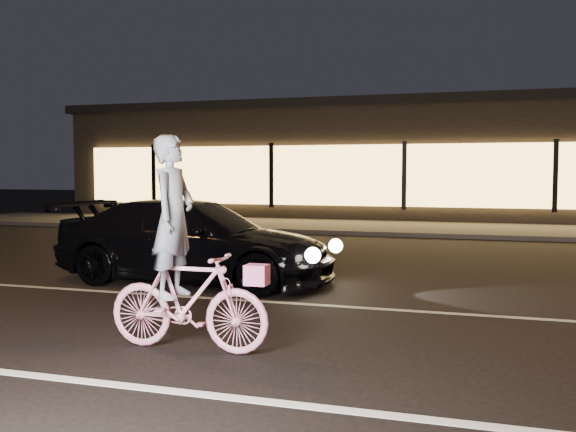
% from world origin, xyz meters
% --- Properties ---
extents(ground, '(90.00, 90.00, 0.00)m').
position_xyz_m(ground, '(0.00, 0.00, 0.00)').
color(ground, black).
rests_on(ground, ground).
extents(lane_stripe_near, '(60.00, 0.12, 0.01)m').
position_xyz_m(lane_stripe_near, '(0.00, -1.50, 0.00)').
color(lane_stripe_near, silver).
rests_on(lane_stripe_near, ground).
extents(lane_stripe_far, '(60.00, 0.10, 0.01)m').
position_xyz_m(lane_stripe_far, '(0.00, 2.00, 0.00)').
color(lane_stripe_far, gray).
rests_on(lane_stripe_far, ground).
extents(sidewalk, '(30.00, 4.00, 0.12)m').
position_xyz_m(sidewalk, '(0.00, 13.00, 0.06)').
color(sidewalk, '#383533').
rests_on(sidewalk, ground).
extents(storefront, '(25.40, 8.42, 4.20)m').
position_xyz_m(storefront, '(0.00, 18.97, 2.15)').
color(storefront, black).
rests_on(storefront, ground).
extents(cyclist, '(1.65, 0.57, 2.08)m').
position_xyz_m(cyclist, '(-0.23, -0.42, 0.74)').
color(cyclist, '#F83C7D').
rests_on(cyclist, ground).
extents(sedan, '(4.51, 1.98, 1.29)m').
position_xyz_m(sedan, '(-1.80, 3.11, 0.64)').
color(sedan, black).
rests_on(sedan, ground).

